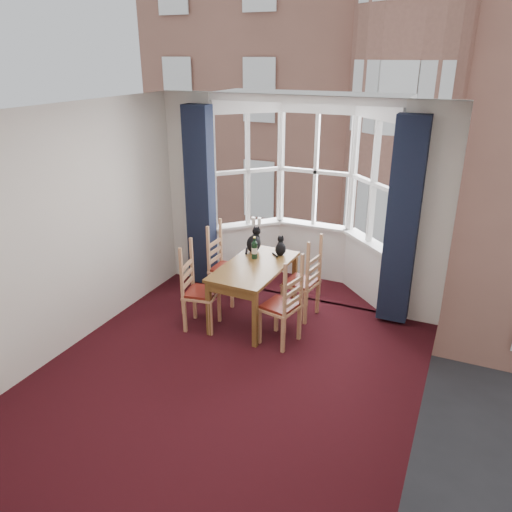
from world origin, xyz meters
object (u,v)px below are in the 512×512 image
Objects in this scene: chair_left_near at (195,293)px; wine_bottle at (254,249)px; chair_right_near at (286,309)px; candle_tall at (253,221)px; cat_right at (281,248)px; chair_left_far at (221,268)px; cat_left at (254,242)px; chair_right_far at (307,285)px; candle_short at (259,221)px; dining_table at (254,272)px.

chair_left_near is 0.97m from wine_bottle.
chair_right_near is at bearing 3.11° from chair_left_near.
chair_left_near is at bearing -125.96° from wine_bottle.
wine_bottle reaches higher than candle_tall.
chair_right_near is at bearing -54.45° from candle_tall.
chair_right_near is at bearing -64.23° from cat_right.
chair_left_far is 1.48m from chair_right_near.
chair_left_near is 0.83m from chair_left_far.
chair_left_near is at bearing -176.89° from chair_right_near.
chair_left_far is at bearing -165.49° from cat_left.
cat_left is (-0.82, 0.14, 0.43)m from chair_right_far.
wine_bottle is (0.11, -0.24, -0.00)m from cat_left.
cat_right is 1.01m from candle_short.
chair_left_near is 8.04× the size of candle_tall.
chair_right_far is 2.60× the size of cat_left.
chair_left_far is 1.00× the size of chair_right_near.
chair_right_near is 2.06m from candle_tall.
chair_left_far and chair_right_near have the same top height.
cat_right is at bearing -49.83° from candle_short.
dining_table is at bearing -111.38° from cat_right.
dining_table is at bearing 144.54° from chair_right_near.
candle_tall is at bearing -160.85° from candle_short.
dining_table is 1.51× the size of chair_right_near.
candle_short reaches higher than chair_right_far.
chair_left_far is 0.72m from wine_bottle.
candle_tall is 0.09m from candle_short.
cat_left reaches higher than cat_right.
chair_left_far is 8.60× the size of candle_short.
chair_left_near is 2.60× the size of cat_left.
wine_bottle is at bearing -136.93° from cat_right.
chair_right_far is (1.28, -0.02, 0.00)m from chair_left_far.
cat_right is 2.36× the size of candle_tall.
cat_left is at bearing 132.88° from chair_right_near.
cat_left is at bearing -65.01° from candle_tall.
candle_tall is 1.07× the size of candle_short.
candle_short is (-1.08, 1.66, 0.45)m from chair_right_near.
chair_left_far is 1.00× the size of chair_right_far.
candle_tall is (-0.46, 0.99, 0.03)m from wine_bottle.
wine_bottle is at bearing 113.90° from dining_table.
candle_short is at bearing 85.51° from chair_left_near.
chair_left_near is 8.60× the size of candle_short.
wine_bottle is 2.63× the size of candle_tall.
candle_short is at bearing 108.68° from cat_left.
dining_table is 1.34m from candle_short.
wine_bottle is at bearing -11.49° from chair_left_far.
cat_right reaches higher than dining_table.
candle_short is (-0.47, 1.23, 0.26)m from dining_table.
cat_right reaches higher than chair_left_far.
cat_right is at bearing 115.77° from chair_right_near.
chair_right_far is 3.05× the size of wine_bottle.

